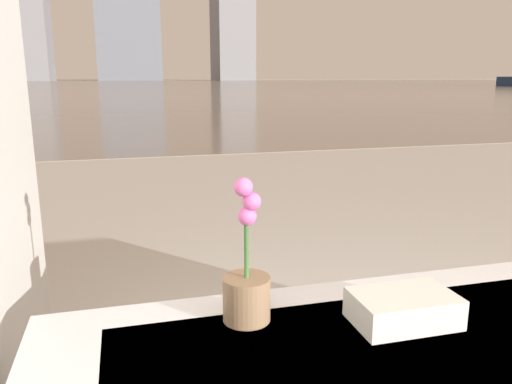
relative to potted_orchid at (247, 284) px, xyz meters
name	(u,v)px	position (x,y,z in m)	size (l,w,h in m)	color
potted_orchid	(247,284)	(0.00, 0.00, 0.00)	(0.13, 0.13, 0.39)	#8C6B4C
towel_stack	(403,308)	(0.39, -0.12, -0.06)	(0.26, 0.17, 0.08)	silver
harbor_water	(126,85)	(0.49, 61.07, -0.62)	(180.00, 110.00, 0.01)	gray
skyline_tower_3	(232,26)	(25.64, 117.07, 11.64)	(8.31, 12.27, 24.53)	slate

